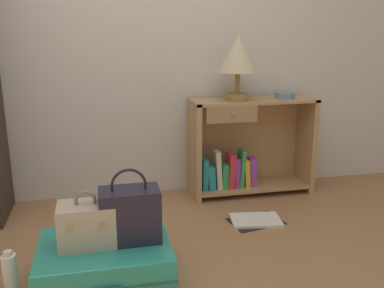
% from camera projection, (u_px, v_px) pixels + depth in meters
% --- Properties ---
extents(back_wall, '(6.40, 0.10, 2.60)m').
position_uv_depth(back_wall, '(124.00, 23.00, 3.10)').
color(back_wall, beige).
rests_on(back_wall, ground_plane).
extents(bookshelf, '(0.95, 0.32, 0.75)m').
position_uv_depth(bookshelf, '(246.00, 149.00, 3.32)').
color(bookshelf, tan).
rests_on(bookshelf, ground_plane).
extents(table_lamp, '(0.29, 0.29, 0.48)m').
position_uv_depth(table_lamp, '(238.00, 56.00, 3.08)').
color(table_lamp, olive).
rests_on(table_lamp, bookshelf).
extents(bowl, '(0.15, 0.15, 0.05)m').
position_uv_depth(bowl, '(285.00, 95.00, 3.26)').
color(bowl, slate).
rests_on(bowl, bookshelf).
extents(suitcase_large, '(0.67, 0.52, 0.21)m').
position_uv_depth(suitcase_large, '(105.00, 262.00, 2.18)').
color(suitcase_large, teal).
rests_on(suitcase_large, ground_plane).
extents(train_case, '(0.28, 0.20, 0.29)m').
position_uv_depth(train_case, '(87.00, 224.00, 2.12)').
color(train_case, '#B7A88E').
rests_on(train_case, suitcase_large).
extents(handbag, '(0.30, 0.18, 0.39)m').
position_uv_depth(handbag, '(130.00, 214.00, 2.15)').
color(handbag, '#231E2D').
rests_on(handbag, suitcase_large).
extents(bottle, '(0.07, 0.07, 0.20)m').
position_uv_depth(bottle, '(10.00, 271.00, 2.12)').
color(bottle, white).
rests_on(bottle, ground_plane).
extents(open_book_on_floor, '(0.38, 0.30, 0.02)m').
position_uv_depth(open_book_on_floor, '(256.00, 220.00, 2.88)').
color(open_book_on_floor, white).
rests_on(open_book_on_floor, ground_plane).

